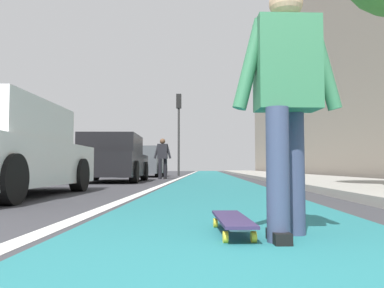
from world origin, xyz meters
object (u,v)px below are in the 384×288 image
Objects in this scene: parked_car_far at (144,162)px; pedestrian_distant at (163,156)px; skateboard at (232,220)px; parked_car_mid at (113,159)px; skater_person at (286,92)px; traffic_light at (179,119)px.

pedestrian_distant is at bearing -160.30° from parked_car_far.
parked_car_far reaches higher than skateboard.
skateboard is at bearing -161.79° from parked_car_mid.
pedestrian_distant is at bearing 9.96° from skater_person.
pedestrian_distant is at bearing 178.20° from traffic_light.
pedestrian_distant is at bearing 8.55° from skateboard.
skateboard is at bearing -168.75° from parked_car_far.
traffic_light is at bearing 5.17° from skateboard.
pedestrian_distant is (-3.86, -1.38, 0.21)m from parked_car_far.
parked_car_mid reaches higher than parked_car_far.
pedestrian_distant is at bearing -22.50° from parked_car_mid.
traffic_light reaches higher than skateboard.
parked_car_far is (16.53, 3.29, 0.62)m from skateboard.
pedestrian_distant reaches higher than parked_car_mid.
parked_car_mid is 2.61× the size of pedestrian_distant.
parked_car_far is (16.68, 3.63, -0.23)m from skater_person.
traffic_light is (9.28, -1.46, 2.43)m from parked_car_mid.
skateboard is 10.15m from parked_car_mid.
skateboard is at bearing -171.45° from pedestrian_distant.
parked_car_mid is at bearing 171.08° from traffic_light.
parked_car_far is at bearing 146.43° from traffic_light.
pedestrian_distant is (12.81, 2.25, -0.02)m from skater_person.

